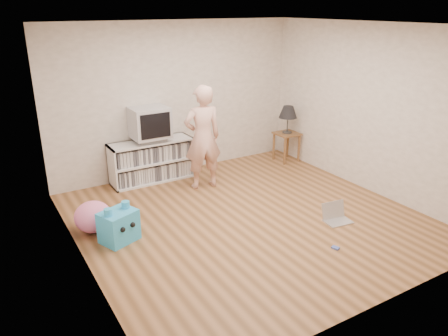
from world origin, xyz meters
TOP-DOWN VIEW (x-y plane):
  - ground at (0.00, 0.00)m, footprint 4.50×4.50m
  - walls at (0.00, 0.00)m, footprint 4.52×4.52m
  - ceiling at (0.00, 0.00)m, footprint 4.50×4.50m
  - media_unit at (-0.60, 2.04)m, footprint 1.40×0.45m
  - dvd_deck at (-0.60, 2.02)m, footprint 0.45×0.35m
  - crt_tv at (-0.60, 2.02)m, footprint 0.60×0.53m
  - side_table at (1.99, 1.65)m, footprint 0.42×0.42m
  - table_lamp at (1.99, 1.65)m, footprint 0.34×0.34m
  - person at (0.01, 1.33)m, footprint 0.66×0.48m
  - laptop at (1.01, -0.69)m, footprint 0.40×0.33m
  - playing_cards at (0.47, -1.24)m, footprint 0.09×0.11m
  - plush_blue at (-1.75, 0.32)m, footprint 0.53×0.47m
  - plush_pink at (-1.96, 0.74)m, footprint 0.49×0.49m

SIDE VIEW (x-z plane):
  - ground at x=0.00m, z-range 0.00..0.00m
  - playing_cards at x=0.47m, z-range 0.00..0.02m
  - laptop at x=1.01m, z-range -0.06..0.19m
  - plush_pink at x=-1.96m, z-range 0.00..0.41m
  - plush_blue at x=-1.75m, z-range -0.04..0.46m
  - media_unit at x=-0.60m, z-range 0.00..0.70m
  - side_table at x=1.99m, z-range 0.14..0.69m
  - dvd_deck at x=-0.60m, z-range 0.70..0.77m
  - person at x=0.01m, z-range 0.00..1.68m
  - table_lamp at x=1.99m, z-range 0.68..1.20m
  - crt_tv at x=-0.60m, z-range 0.77..1.27m
  - walls at x=0.00m, z-range 0.00..2.60m
  - ceiling at x=0.00m, z-range 2.60..2.60m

